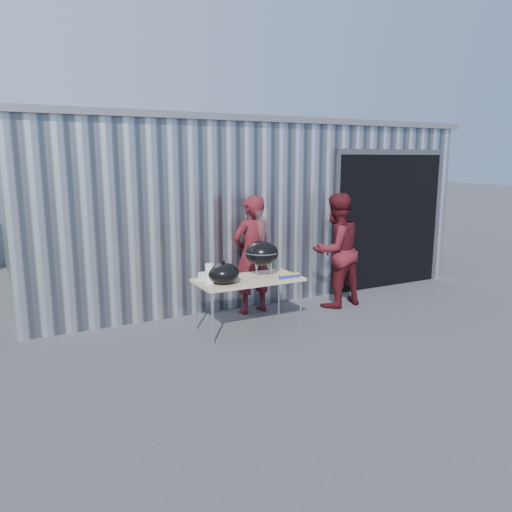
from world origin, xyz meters
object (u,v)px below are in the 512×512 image
folding_table (248,281)px  person_cook (252,255)px  kettle_grill (262,248)px  person_bystander (336,250)px

folding_table → person_cook: 0.85m
folding_table → kettle_grill: size_ratio=1.58×
person_cook → folding_table: bearing=52.5°
kettle_grill → person_bystander: bearing=12.6°
person_cook → person_bystander: bearing=160.2°
kettle_grill → person_bystander: person_bystander is taller
kettle_grill → person_bystander: (1.58, 0.35, -0.22)m
folding_table → person_cook: (0.42, 0.70, 0.23)m
kettle_grill → person_cook: 0.75m
kettle_grill → person_cook: size_ratio=0.51×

